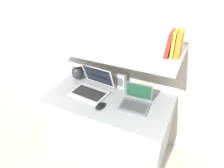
{
  "coord_description": "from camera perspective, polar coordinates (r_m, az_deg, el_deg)",
  "views": [
    {
      "loc": [
        0.7,
        -1.06,
        1.86
      ],
      "look_at": [
        0.05,
        0.33,
        0.9
      ],
      "focal_mm": 32.0,
      "sensor_mm": 36.0,
      "label": 1
    }
  ],
  "objects": [
    {
      "name": "laptop_large",
      "position": [
        1.99,
        -5.63,
        -0.9
      ],
      "size": [
        0.38,
        0.36,
        0.24
      ],
      "color": "silver",
      "rests_on": "desk"
    },
    {
      "name": "wall_back",
      "position": [
        2.03,
        3.75,
        12.88
      ],
      "size": [
        6.0,
        0.05,
        2.4
      ],
      "color": "beige",
      "rests_on": "ground_plane"
    },
    {
      "name": "table_lamp",
      "position": [
        2.17,
        -10.09,
        6.19
      ],
      "size": [
        0.23,
        0.23,
        0.32
      ],
      "color": "#2D2D33",
      "rests_on": "desk"
    },
    {
      "name": "router_box",
      "position": [
        2.06,
        2.54,
        0.96
      ],
      "size": [
        0.1,
        0.07,
        0.14
      ],
      "color": "white",
      "rests_on": "desk"
    },
    {
      "name": "back_riser",
      "position": [
        2.26,
        2.8,
        -1.82
      ],
      "size": [
        1.2,
        0.04,
        1.22
      ],
      "color": "beige",
      "rests_on": "ground_plane"
    },
    {
      "name": "computer_mouse",
      "position": [
        1.79,
        -3.4,
        -6.32
      ],
      "size": [
        0.08,
        0.12,
        0.03
      ],
      "color": "black",
      "rests_on": "desk"
    },
    {
      "name": "book_orange",
      "position": [
        1.56,
        18.66,
        10.77
      ],
      "size": [
        0.04,
        0.13,
        0.19
      ],
      "color": "orange",
      "rests_on": "shelf"
    },
    {
      "name": "desk",
      "position": [
        2.16,
        -1.12,
        -11.9
      ],
      "size": [
        1.2,
        0.67,
        0.73
      ],
      "color": "#999EA3",
      "rests_on": "ground_plane"
    },
    {
      "name": "book_red",
      "position": [
        1.57,
        16.31,
        11.07
      ],
      "size": [
        0.04,
        0.18,
        0.18
      ],
      "color": "#A82823",
      "rests_on": "shelf"
    },
    {
      "name": "book_yellow",
      "position": [
        1.56,
        17.46,
        11.09
      ],
      "size": [
        0.02,
        0.15,
        0.2
      ],
      "color": "gold",
      "rests_on": "shelf"
    },
    {
      "name": "shelf",
      "position": [
        1.74,
        -0.33,
        10.69
      ],
      "size": [
        1.2,
        0.6,
        0.03
      ],
      "color": "#999EA3",
      "rests_on": "back_riser"
    },
    {
      "name": "laptop_small",
      "position": [
        1.82,
        6.81,
        -4.97
      ],
      "size": [
        0.27,
        0.25,
        0.2
      ],
      "color": "slate",
      "rests_on": "desk"
    }
  ]
}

